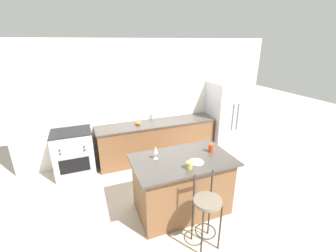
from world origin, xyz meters
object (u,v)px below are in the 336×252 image
Objects in this scene: dinner_plate at (196,162)px; pumpkin_decoration at (138,123)px; tumbler_cup at (211,148)px; wine_glass at (156,150)px; bar_stool_near at (207,208)px; coffee_mug at (189,165)px; oven_range at (74,153)px; refrigerator at (226,116)px.

pumpkin_decoration is at bearing 100.98° from dinner_plate.
wine_glass is at bearing 173.00° from tumbler_cup.
bar_stool_near is 1.10m from wine_glass.
coffee_mug is 2.11m from pumpkin_decoration.
dinner_plate is 2.03m from pumpkin_decoration.
dinner_plate reaches higher than oven_range.
refrigerator is 3.67m from oven_range.
oven_range is at bearing -179.60° from pumpkin_decoration.
wine_glass is (-0.38, 0.91, 0.49)m from bar_stool_near.
pumpkin_decoration is at bearing 95.42° from bar_stool_near.
oven_range is 3.04m from bar_stool_near.
refrigerator reaches higher than bar_stool_near.
oven_range is 0.89× the size of bar_stool_near.
wine_glass reaches higher than bar_stool_near.
bar_stool_near is at bearing -103.82° from dinner_plate.
refrigerator is 2.90m from coffee_mug.
bar_stool_near is at bearing -57.63° from oven_range.
dinner_plate is at bearing -48.30° from oven_range.
tumbler_cup is at bearing 29.68° from dinner_plate.
refrigerator is 8.30× the size of wine_glass.
wine_glass is 0.57m from coffee_mug.
pumpkin_decoration is (-2.27, 0.06, 0.09)m from refrigerator.
wine_glass is 1.63× the size of coffee_mug.
dinner_plate is at bearing -150.32° from tumbler_cup.
wine_glass is (-2.41, -1.60, 0.23)m from refrigerator.
tumbler_cup is at bearing 30.49° from coffee_mug.
coffee_mug is at bearing -84.27° from pumpkin_decoration.
bar_stool_near reaches higher than oven_range.
oven_range is 2.83m from tumbler_cup.
bar_stool_near is at bearing -84.58° from pumpkin_decoration.
dinner_plate is (0.14, 0.58, 0.35)m from bar_stool_near.
bar_stool_near is at bearing -85.95° from coffee_mug.
bar_stool_near is 2.61m from pumpkin_decoration.
dinner_plate is at bearing -32.17° from wine_glass.
wine_glass is 0.92m from tumbler_cup.
tumbler_cup reaches higher than dinner_plate.
dinner_plate is at bearing 32.23° from coffee_mug.
oven_range is 2.15m from wine_glass.
dinner_plate is 0.21m from coffee_mug.
tumbler_cup reaches higher than coffee_mug.
dinner_plate is at bearing -79.02° from pumpkin_decoration.
refrigerator reaches higher than oven_range.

